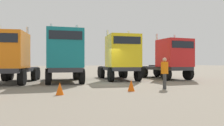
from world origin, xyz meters
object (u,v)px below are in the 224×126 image
at_px(semi_truck_yellow, 121,57).
at_px(visitor_in_hivis, 165,71).
at_px(semi_truck_teal, 65,56).
at_px(traffic_cone_mid, 131,85).
at_px(traffic_cone_near, 60,89).
at_px(semi_truck_red, 169,59).
at_px(semi_truck_orange, 10,57).

distance_m(semi_truck_yellow, visitor_in_hivis, 6.21).
xyz_separation_m(semi_truck_yellow, visitor_in_hivis, (-0.17, -6.13, -0.93)).
bearing_deg(semi_truck_teal, traffic_cone_mid, 29.58).
height_order(semi_truck_yellow, visitor_in_hivis, semi_truck_yellow).
bearing_deg(traffic_cone_near, semi_truck_red, 27.88).
bearing_deg(traffic_cone_near, visitor_in_hivis, -0.22).
distance_m(semi_truck_orange, visitor_in_hivis, 10.30).
bearing_deg(semi_truck_yellow, visitor_in_hivis, 8.17).
relative_size(semi_truck_red, visitor_in_hivis, 3.60).
distance_m(semi_truck_yellow, traffic_cone_near, 8.64).
bearing_deg(semi_truck_yellow, traffic_cone_mid, -10.67).
bearing_deg(traffic_cone_near, semi_truck_teal, 78.07).
bearing_deg(semi_truck_yellow, traffic_cone_near, -34.18).
height_order(traffic_cone_near, traffic_cone_mid, traffic_cone_mid).
relative_size(semi_truck_yellow, semi_truck_red, 1.03).
bearing_deg(visitor_in_hivis, traffic_cone_mid, 32.88).
xyz_separation_m(semi_truck_red, traffic_cone_near, (-10.33, -5.46, -1.50)).
distance_m(semi_truck_orange, traffic_cone_near, 6.88).
height_order(semi_truck_yellow, traffic_cone_near, semi_truck_yellow).
xyz_separation_m(traffic_cone_near, traffic_cone_mid, (3.56, -0.14, 0.01)).
distance_m(semi_truck_red, traffic_cone_near, 11.78).
bearing_deg(semi_truck_teal, semi_truck_yellow, 103.07).
bearing_deg(visitor_in_hivis, traffic_cone_near, 29.52).
xyz_separation_m(semi_truck_yellow, traffic_cone_mid, (-2.33, -6.25, -1.63)).
height_order(semi_truck_red, traffic_cone_mid, semi_truck_red).
relative_size(semi_truck_yellow, visitor_in_hivis, 3.72).
distance_m(visitor_in_hivis, traffic_cone_mid, 2.27).
bearing_deg(semi_truck_orange, visitor_in_hivis, 66.23).
height_order(semi_truck_orange, traffic_cone_near, semi_truck_orange).
bearing_deg(semi_truck_red, traffic_cone_near, -59.25).
bearing_deg(semi_truck_orange, traffic_cone_mid, 56.93).
bearing_deg(semi_truck_yellow, semi_truck_teal, -74.48).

